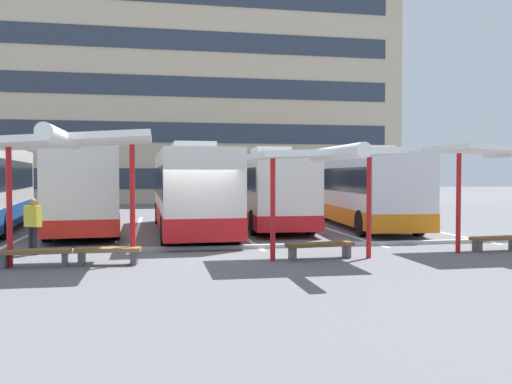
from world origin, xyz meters
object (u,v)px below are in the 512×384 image
Objects in this scene: waiting_shelter_1 at (70,143)px; bench_4 at (496,240)px; coach_bus_2 at (190,192)px; waiting_shelter_3 at (506,154)px; waiting_passenger_0 at (33,222)px; coach_bus_1 at (85,188)px; coach_bus_4 at (360,190)px; coach_bus_3 at (265,189)px; bench_1 at (35,254)px; bench_2 at (108,252)px; waiting_shelter_2 at (325,157)px; bench_3 at (320,247)px.

bench_4 is at bearing 2.55° from waiting_shelter_1.
waiting_shelter_3 is (8.86, -7.59, 1.32)m from coach_bus_2.
waiting_passenger_0 is (-1.42, 2.40, -2.18)m from waiting_shelter_1.
coach_bus_1 is 1.11× the size of coach_bus_4.
coach_bus_3 is 11.53m from waiting_shelter_3.
coach_bus_2 is 6.78× the size of bench_4.
coach_bus_3 is at bearing 1.66° from coach_bus_1.
waiting_shelter_3 is (13.25, -0.06, 2.63)m from bench_1.
coach_bus_1 is at bearing 100.31° from bench_2.
coach_bus_4 is 2.53× the size of waiting_shelter_3.
bench_2 is 11.46m from bench_4.
coach_bus_3 is 7.15× the size of waiting_passenger_0.
bench_1 is at bearing 169.15° from waiting_shelter_1.
bench_2 is 0.38× the size of waiting_shelter_3.
coach_bus_1 is at bearing 95.12° from waiting_shelter_1.
waiting_shelter_2 is 5.76m from waiting_shelter_3.
coach_bus_2 is at bearing 111.34° from waiting_shelter_2.
waiting_shelter_1 is 3.05× the size of waiting_passenger_0.
coach_bus_2 is 2.22× the size of waiting_shelter_1.
bench_3 is (-0.53, -10.19, -1.32)m from coach_bus_3.
bench_4 is at bearing 8.17° from waiting_shelter_2.
waiting_shelter_2 is at bearing -4.47° from bench_2.
waiting_shelter_3 is 2.66× the size of bench_4.
bench_3 is 5.76m from bench_4.
bench_1 is at bearing -76.94° from waiting_passenger_0.
bench_3 is 1.20× the size of waiting_passenger_0.
coach_bus_3 is at bearing 55.31° from waiting_shelter_1.
waiting_shelter_3 is at bearing -90.00° from bench_4.
coach_bus_1 is 16.40m from bench_4.
bench_2 is 1.02× the size of waiting_passenger_0.
coach_bus_3 is 11.99m from bench_2.
bench_1 and bench_4 have the same top height.
bench_1 is at bearing -120.27° from coach_bus_2.
waiting_passenger_0 is (-2.32, 2.22, 0.63)m from bench_2.
bench_3 is at bearing 1.13° from waiting_shelter_1.
waiting_shelter_2 is (6.61, -0.28, -0.31)m from waiting_shelter_1.
waiting_shelter_1 is 3.06× the size of bench_4.
bench_3 is 6.32m from waiting_shelter_3.
coach_bus_3 is 11.15m from bench_4.
coach_bus_1 reaches higher than coach_bus_3.
coach_bus_4 is at bearing 97.68° from bench_4.
waiting_passenger_0 is (-0.51, -7.69, -0.79)m from coach_bus_1.
waiting_shelter_2 is at bearing -92.87° from coach_bus_3.
coach_bus_1 is at bearing 125.96° from waiting_shelter_2.
waiting_shelter_1 is 2.55× the size of bench_3.
waiting_shelter_1 reaches higher than bench_2.
bench_3 is (7.51, -0.04, 0.01)m from bench_1.
bench_2 is 1.02× the size of bench_4.
waiting_shelter_1 is 2.95m from bench_2.
bench_4 is at bearing -61.94° from coach_bus_3.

